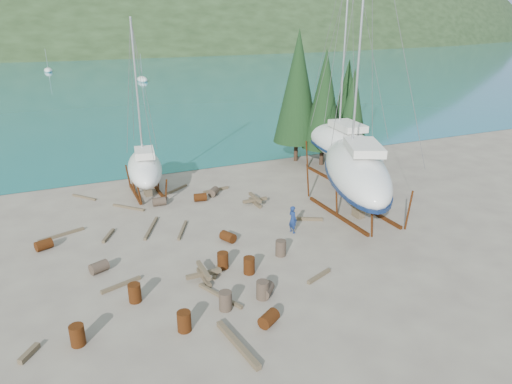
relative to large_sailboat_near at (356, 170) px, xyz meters
name	(u,v)px	position (x,y,z in m)	size (l,w,h in m)	color
ground	(245,248)	(-8.48, -1.60, -3.07)	(600.00, 600.00, 0.00)	#685C52
bay_water	(55,42)	(-8.48, 313.40, -3.07)	(700.00, 700.00, 0.00)	#1B6D88
far_hill	(55,42)	(-8.48, 318.40, -3.07)	(800.00, 360.00, 110.00)	#1F2F17
far_house_center	(10,47)	(-28.48, 188.40, -0.15)	(6.60, 5.60, 5.60)	beige
far_house_right	(138,44)	(21.52, 188.40, -0.15)	(6.60, 5.60, 5.60)	beige
cypress_near_right	(324,99)	(4.02, 10.40, 2.72)	(3.60, 3.60, 10.00)	black
cypress_mid_right	(352,112)	(5.52, 8.40, 1.85)	(3.06, 3.06, 8.50)	black
cypress_back_left	(298,87)	(2.52, 12.40, 3.59)	(4.14, 4.14, 11.50)	black
cypress_far_right	(347,102)	(7.02, 11.40, 2.14)	(3.24, 3.24, 9.00)	black
moored_boat_mid	(142,80)	(1.52, 78.40, -2.68)	(2.00, 5.00, 6.05)	white
moored_boat_far	(48,70)	(-16.48, 108.40, -2.68)	(2.00, 5.00, 6.05)	white
large_sailboat_near	(356,170)	(0.00, 0.00, 0.00)	(8.30, 12.47, 19.07)	white
large_sailboat_far	(342,143)	(3.51, 6.67, -0.21)	(4.51, 11.39, 17.54)	white
small_sailboat_shore	(145,167)	(-11.71, 9.41, -1.04)	(3.57, 7.98, 12.31)	white
worker	(293,219)	(-5.05, -0.90, -2.22)	(0.62, 0.41, 1.71)	navy
drum_0	(77,335)	(-17.67, -6.46, -2.63)	(0.58, 0.58, 0.88)	#59270F
drum_1	(266,290)	(-9.44, -6.40, -2.78)	(0.58, 0.58, 0.88)	#2D2823
drum_2	(44,245)	(-18.78, 2.86, -2.78)	(0.58, 0.58, 0.88)	#59270F
drum_3	(184,321)	(-13.60, -7.33, -2.63)	(0.58, 0.58, 0.88)	#59270F
drum_4	(200,197)	(-8.56, 6.32, -2.78)	(0.58, 0.58, 0.88)	#59270F
drum_5	(263,290)	(-9.68, -6.53, -2.63)	(0.58, 0.58, 0.88)	#2D2823
drum_6	(228,237)	(-9.04, -0.43, -2.78)	(0.58, 0.58, 0.88)	#59270F
drum_9	(159,202)	(-11.40, 6.70, -2.78)	(0.58, 0.58, 0.88)	#2D2823
drum_10	(223,260)	(-10.38, -3.20, -2.63)	(0.58, 0.58, 0.88)	#59270F
drum_11	(214,192)	(-7.31, 7.00, -2.78)	(0.58, 0.58, 0.88)	#2D2823
drum_12	(269,319)	(-10.27, -8.41, -2.78)	(0.58, 0.58, 0.88)	#59270F
drum_13	(135,293)	(-15.07, -4.37, -2.63)	(0.58, 0.58, 0.88)	#59270F
drum_14	(249,265)	(-9.35, -4.22, -2.63)	(0.58, 0.58, 0.88)	#59270F
drum_15	(99,267)	(-16.26, -0.99, -2.78)	(0.58, 0.58, 0.88)	#2D2823
drum_16	(225,301)	(-11.54, -6.65, -2.63)	(0.58, 0.58, 0.88)	#2D2823
drum_17	(281,248)	(-7.03, -3.19, -2.63)	(0.58, 0.58, 0.88)	#2D2823
timber_0	(84,197)	(-16.05, 10.33, -3.00)	(0.14, 2.21, 0.14)	brown
timber_1	(308,219)	(-3.26, 0.24, -2.97)	(0.19, 1.84, 0.19)	brown
timber_3	(220,296)	(-11.44, -5.65, -3.00)	(0.15, 2.82, 0.15)	brown
timber_4	(108,236)	(-15.31, 3.01, -2.98)	(0.17, 1.69, 0.17)	brown
timber_5	(219,267)	(-10.59, -3.12, -2.99)	(0.16, 2.37, 0.16)	brown
timber_6	(216,190)	(-6.85, 7.81, -2.97)	(0.19, 2.09, 0.19)	brown
timber_7	(319,276)	(-6.35, -6.06, -2.98)	(0.17, 1.73, 0.17)	brown
timber_9	(175,190)	(-9.64, 9.09, -3.00)	(0.15, 2.63, 0.15)	brown
timber_10	(151,228)	(-12.76, 3.06, -2.99)	(0.16, 3.14, 0.16)	brown
timber_11	(182,230)	(-11.09, 1.99, -2.99)	(0.15, 2.57, 0.15)	brown
timber_12	(121,285)	(-15.47, -2.81, -2.99)	(0.17, 2.04, 0.17)	brown
timber_13	(29,353)	(-19.44, -6.37, -2.96)	(0.22, 1.04, 0.22)	brown
timber_15	(129,207)	(-13.46, 7.02, -3.00)	(0.15, 2.55, 0.15)	brown
timber_16	(238,344)	(-11.99, -9.16, -2.96)	(0.23, 3.14, 0.23)	brown
timber_17	(62,235)	(-17.83, 4.30, -2.99)	(0.16, 2.71, 0.16)	brown
timber_pile_fore	(204,274)	(-11.62, -3.83, -2.77)	(1.80, 1.80, 0.60)	brown
timber_pile_aft	(255,200)	(-5.25, 4.21, -2.77)	(1.80, 1.80, 0.60)	brown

